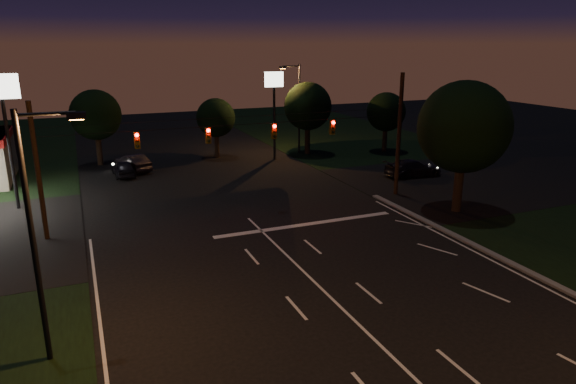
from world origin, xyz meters
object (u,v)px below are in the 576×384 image
tree_right_near (462,128)px  car_oncoming_a (124,168)px  utility_pole_right (395,194)px  car_cross (413,168)px  car_oncoming_b (133,163)px

tree_right_near → car_oncoming_a: 27.60m
utility_pole_right → car_oncoming_a: size_ratio=2.25×
car_oncoming_a → car_cross: car_cross is taller
utility_pole_right → car_cross: utility_pole_right is taller
car_oncoming_b → car_oncoming_a: bearing=41.7°
tree_right_near → car_oncoming_b: (-18.95, 20.20, -4.94)m
utility_pole_right → car_oncoming_b: 23.25m
car_oncoming_a → car_cross: 24.77m
tree_right_near → car_oncoming_b: tree_right_near is taller
car_oncoming_a → car_cross: (22.85, -9.57, 0.04)m
car_oncoming_b → car_cross: (21.89, -11.33, -0.01)m
utility_pole_right → car_oncoming_a: utility_pole_right is taller
car_oncoming_a → utility_pole_right: bearing=140.5°
utility_pole_right → car_oncoming_b: utility_pole_right is taller
car_oncoming_b → utility_pole_right: bearing=118.9°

